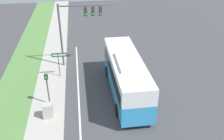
# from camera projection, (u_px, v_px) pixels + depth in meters

# --- Properties ---
(ground_plane) EXTENTS (80.00, 80.00, 0.00)m
(ground_plane) POSITION_uv_depth(u_px,v_px,m) (126.00, 119.00, 19.60)
(ground_plane) COLOR #424244
(sidewalk) EXTENTS (2.80, 80.00, 0.12)m
(sidewalk) POSITION_uv_depth(u_px,v_px,m) (45.00, 127.00, 18.79)
(sidewalk) COLOR #ADA89E
(sidewalk) RESTS_ON ground_plane
(grass_verge) EXTENTS (3.60, 80.00, 0.10)m
(grass_verge) POSITION_uv_depth(u_px,v_px,m) (1.00, 131.00, 18.39)
(grass_verge) COLOR #568442
(grass_verge) RESTS_ON ground_plane
(lane_divider_near) EXTENTS (0.14, 30.00, 0.01)m
(lane_divider_near) POSITION_uv_depth(u_px,v_px,m) (80.00, 124.00, 19.14)
(lane_divider_near) COLOR silver
(lane_divider_near) RESTS_ON ground_plane
(bus) EXTENTS (2.76, 10.25, 3.70)m
(bus) POSITION_uv_depth(u_px,v_px,m) (126.00, 73.00, 21.95)
(bus) COLOR #3393D1
(bus) RESTS_ON ground_plane
(signal_gantry) EXTENTS (5.58, 0.41, 6.83)m
(signal_gantry) POSITION_uv_depth(u_px,v_px,m) (78.00, 21.00, 25.44)
(signal_gantry) COLOR #4C4C51
(signal_gantry) RESTS_ON ground_plane
(pedestrian_signal) EXTENTS (0.28, 0.34, 2.97)m
(pedestrian_signal) POSITION_uv_depth(u_px,v_px,m) (47.00, 84.00, 20.33)
(pedestrian_signal) COLOR #4C4C51
(pedestrian_signal) RESTS_ON ground_plane
(street_sign) EXTENTS (1.51, 0.08, 2.73)m
(street_sign) POSITION_uv_depth(u_px,v_px,m) (59.00, 60.00, 24.49)
(street_sign) COLOR #4C4C51
(street_sign) RESTS_ON ground_plane
(utility_cabinet) EXTENTS (0.75, 0.63, 1.24)m
(utility_cabinet) POSITION_uv_depth(u_px,v_px,m) (48.00, 111.00, 19.39)
(utility_cabinet) COLOR #B7B29E
(utility_cabinet) RESTS_ON sidewalk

